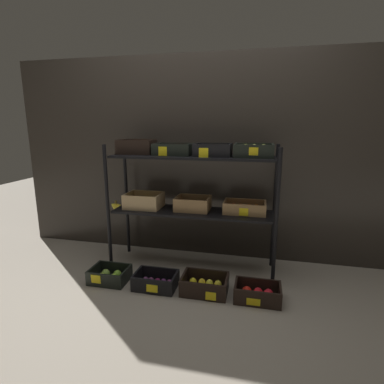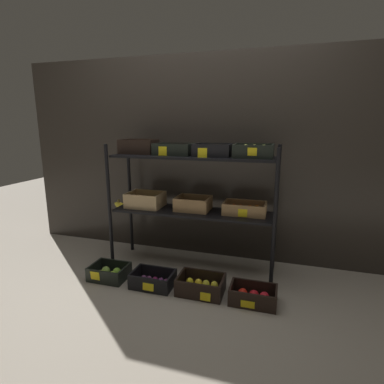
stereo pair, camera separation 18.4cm
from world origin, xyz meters
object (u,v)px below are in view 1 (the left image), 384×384
Objects in this scene: crate_ground_apple_green at (110,276)px; crate_ground_plum at (156,282)px; crate_ground_apple_red at (257,294)px; display_rack at (192,181)px; crate_ground_lemon at (205,286)px.

crate_ground_apple_green is 0.92× the size of crate_ground_plum.
crate_ground_apple_red is (1.23, -0.01, 0.00)m from crate_ground_apple_green.
display_rack reaches higher than crate_ground_apple_green.
crate_ground_lemon is at bearing 0.61° from crate_ground_apple_green.
display_rack is 0.92m from crate_ground_plum.
display_rack is 1.08m from crate_ground_apple_green.
crate_ground_apple_green is at bearing 179.40° from crate_ground_apple_red.
crate_ground_apple_red is at bearing -0.20° from crate_ground_plum.
crate_ground_lemon is at bearing 2.68° from crate_ground_plum.
display_rack is 4.55× the size of crate_ground_plum.
crate_ground_apple_green is at bearing 178.61° from crate_ground_plum.
crate_ground_lemon is at bearing -64.64° from display_rack.
crate_ground_lemon reaches higher than crate_ground_apple_green.
display_rack is 4.96× the size of crate_ground_apple_green.
crate_ground_plum is at bearing -177.32° from crate_ground_lemon.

